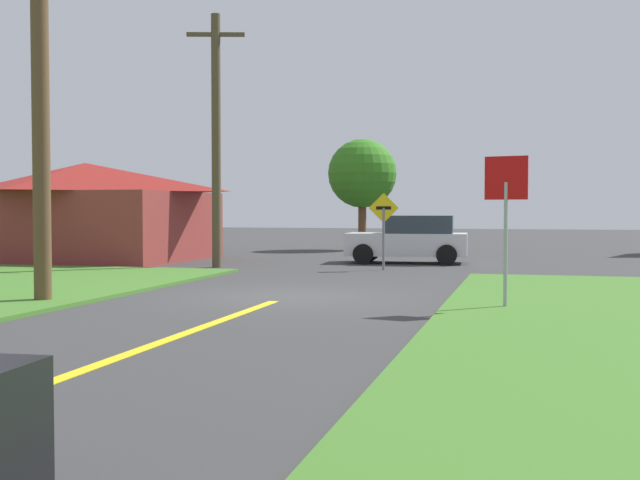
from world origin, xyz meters
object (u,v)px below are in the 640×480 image
at_px(direction_sign, 384,222).
at_px(barn, 85,211).
at_px(stop_sign, 506,201).
at_px(pine_tree_center, 362,174).
at_px(car_approaching_junction, 410,239).
at_px(utility_pole_near, 40,93).
at_px(utility_pole_mid, 216,137).

distance_m(direction_sign, barn, 11.53).
bearing_deg(stop_sign, barn, -23.54).
bearing_deg(pine_tree_center, direction_sign, -75.39).
xyz_separation_m(car_approaching_junction, barn, (-11.65, -1.17, 0.95)).
relative_size(car_approaching_junction, utility_pole_near, 0.52).
xyz_separation_m(utility_pole_mid, barn, (-6.07, 2.45, -2.32)).
bearing_deg(stop_sign, pine_tree_center, -58.87).
bearing_deg(direction_sign, stop_sign, -66.96).
distance_m(stop_sign, utility_pole_mid, 12.72).
relative_size(utility_pole_near, utility_pole_mid, 1.01).
bearing_deg(pine_tree_center, utility_pole_near, -94.78).
height_order(utility_pole_near, barn, utility_pole_near).
xyz_separation_m(direction_sign, barn, (-11.32, 2.15, 0.31)).
distance_m(car_approaching_junction, direction_sign, 3.39).
relative_size(car_approaching_junction, pine_tree_center, 0.83).
relative_size(direction_sign, barn, 0.29).
height_order(utility_pole_near, utility_pole_mid, utility_pole_near).
xyz_separation_m(car_approaching_junction, utility_pole_near, (-5.23, -13.43, 3.26)).
height_order(stop_sign, pine_tree_center, pine_tree_center).
bearing_deg(barn, car_approaching_junction, 5.71).
bearing_deg(direction_sign, pine_tree_center, 104.61).
distance_m(stop_sign, pine_tree_center, 21.92).
xyz_separation_m(stop_sign, direction_sign, (-3.82, 8.98, -0.53)).
height_order(car_approaching_junction, direction_sign, direction_sign).
xyz_separation_m(utility_pole_near, barn, (-6.42, 12.26, -2.32)).
height_order(utility_pole_mid, direction_sign, utility_pole_mid).
relative_size(utility_pole_near, pine_tree_center, 1.59).
bearing_deg(utility_pole_near, direction_sign, 64.15).
distance_m(pine_tree_center, barn, 12.79).
bearing_deg(utility_pole_near, pine_tree_center, 85.22).
distance_m(utility_pole_near, barn, 14.03).
relative_size(stop_sign, direction_sign, 1.20).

